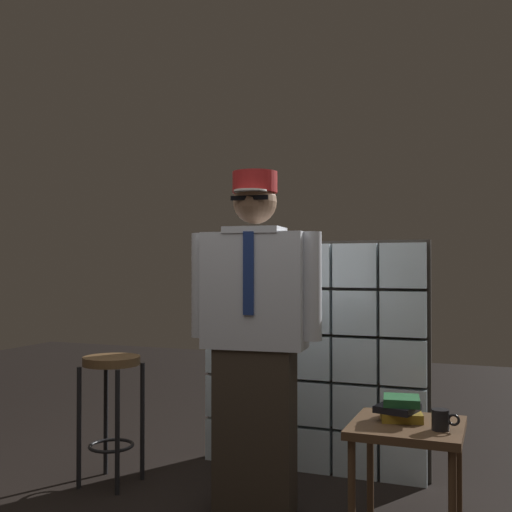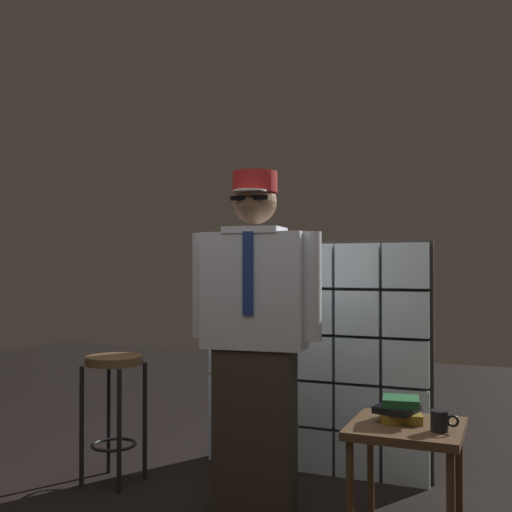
# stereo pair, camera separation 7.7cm
# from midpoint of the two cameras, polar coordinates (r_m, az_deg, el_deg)

# --- Properties ---
(glass_block_wall) EXTENTS (1.48, 0.10, 1.48)m
(glass_block_wall) POSITION_cam_midpoint_polar(r_m,az_deg,el_deg) (3.98, 4.53, -9.32)
(glass_block_wall) COLOR silver
(glass_block_wall) RESTS_ON ground
(standing_person) EXTENTS (0.72, 0.33, 1.80)m
(standing_person) POSITION_cam_midpoint_polar(r_m,az_deg,el_deg) (3.28, -0.78, -7.26)
(standing_person) COLOR #382D23
(standing_person) RESTS_ON ground
(bar_stool) EXTENTS (0.34, 0.34, 0.76)m
(bar_stool) POSITION_cam_midpoint_polar(r_m,az_deg,el_deg) (3.87, -13.83, -11.87)
(bar_stool) COLOR brown
(bar_stool) RESTS_ON ground
(side_table) EXTENTS (0.52, 0.52, 0.55)m
(side_table) POSITION_cam_midpoint_polar(r_m,az_deg,el_deg) (3.14, 13.13, -16.19)
(side_table) COLOR #513823
(side_table) RESTS_ON ground
(book_stack) EXTENTS (0.24, 0.23, 0.12)m
(book_stack) POSITION_cam_midpoint_polar(r_m,az_deg,el_deg) (3.16, 12.52, -13.65)
(book_stack) COLOR olive
(book_stack) RESTS_ON side_table
(coffee_mug) EXTENTS (0.13, 0.08, 0.09)m
(coffee_mug) POSITION_cam_midpoint_polar(r_m,az_deg,el_deg) (3.02, 16.08, -14.39)
(coffee_mug) COLOR black
(coffee_mug) RESTS_ON side_table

